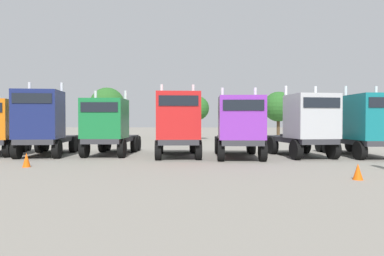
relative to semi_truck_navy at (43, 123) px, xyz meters
name	(u,v)px	position (x,y,z in m)	size (l,w,h in m)	color
ground	(168,159)	(7.60, -0.54, -2.00)	(200.00, 200.00, 0.00)	gray
semi_truck_navy	(43,123)	(0.00, 0.00, 0.00)	(3.54, 6.47, 4.51)	#333338
semi_truck_green	(108,127)	(3.73, 0.78, -0.21)	(2.77, 6.09, 4.04)	#333338
semi_truck_red	(178,124)	(8.10, 0.03, -0.05)	(3.32, 6.50, 4.34)	#333338
semi_truck_purple	(239,127)	(11.64, -0.30, -0.20)	(2.73, 6.51, 4.07)	#333338
semi_truck_silver	(306,125)	(15.56, 0.61, -0.09)	(3.69, 6.11, 4.25)	#333338
semi_truck_teal	(367,125)	(19.15, 0.83, -0.10)	(3.30, 6.49, 4.25)	#333338
traffic_cone_near	(26,160)	(1.53, -4.50, -1.67)	(0.36, 0.36, 0.67)	#F2590C
traffic_cone_mid	(358,172)	(15.43, -7.02, -1.70)	(0.36, 0.36, 0.59)	#F2590C
oak_far_left	(107,105)	(-2.89, 21.26, 2.12)	(4.26, 4.26, 6.26)	#4C3823
oak_far_centre	(197,108)	(8.18, 19.75, 1.61)	(2.83, 2.83, 5.06)	#4C3823
oak_far_right	(278,107)	(17.32, 18.87, 1.74)	(3.33, 3.33, 5.43)	#4C3823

